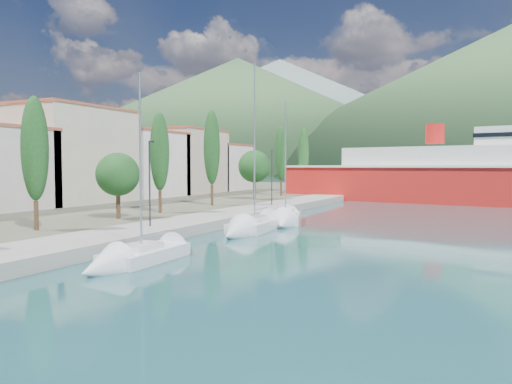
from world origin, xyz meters
The scene contains 10 objects.
ground centered at (0.00, 120.00, 0.00)m, with size 1400.00×1400.00×0.00m, color #1D4D52.
quay centered at (-9.00, 26.00, 0.40)m, with size 5.00×88.00×0.80m, color gray.
land_strip centered at (-47.00, 36.00, 0.35)m, with size 70.00×148.00×0.70m, color #565644.
town_buildings centered at (-32.00, 36.91, 5.57)m, with size 9.20×69.20×11.30m.
tree_row centered at (-15.08, 34.08, 5.82)m, with size 4.21×64.33×10.62m.
lamp_posts centered at (-9.00, 15.11, 4.08)m, with size 0.15×44.96×6.06m.
sailboat_near centered at (-3.70, 6.29, 0.29)m, with size 2.45×7.57×10.79m.
sailboat_mid centered at (-3.70, 20.05, 0.33)m, with size 3.46×9.96×14.05m.
sailboat_far centered at (-3.16, 26.35, 0.33)m, with size 4.91×8.37×11.73m.
ferry centered at (13.72, 60.42, 3.53)m, with size 59.71×21.62×11.61m.
Camera 1 is at (12.87, -13.24, 5.08)m, focal length 35.00 mm.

